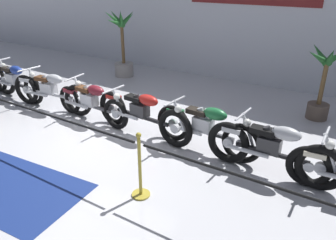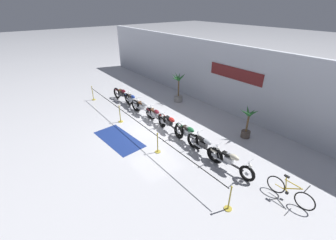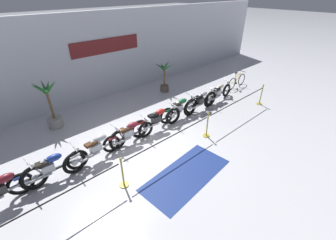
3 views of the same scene
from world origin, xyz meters
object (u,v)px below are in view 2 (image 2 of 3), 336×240
motorcycle_blue_1 (132,100)px  motorcycle_silver_6 (204,146)px  bicycle (290,192)px  potted_palm_left_of_row (178,89)px  stanchion_far_right (229,201)px  motorcycle_maroon_3 (155,115)px  stanchion_mid_right (158,146)px  motorcycle_cream_7 (230,161)px  motorcycle_green_5 (188,134)px  motorcycle_silver_2 (143,108)px  motorcycle_red_4 (170,124)px  stanchion_mid_left (120,116)px  motorcycle_maroon_0 (123,95)px  stanchion_far_left (123,113)px  floor_banner (119,139)px  potted_palm_right_of_row (247,124)px

motorcycle_blue_1 → motorcycle_silver_6: 6.79m
bicycle → potted_palm_left_of_row: (-9.41, 2.70, 0.56)m
motorcycle_silver_6 → stanchion_far_right: stanchion_far_right is taller
motorcycle_maroon_3 → stanchion_mid_right: size_ratio=2.03×
motorcycle_cream_7 → potted_palm_left_of_row: (-7.07, 3.11, 0.48)m
motorcycle_green_5 → bicycle: bearing=3.5°
motorcycle_silver_2 → potted_palm_left_of_row: potted_palm_left_of_row is taller
motorcycle_red_4 → motorcycle_silver_2: bearing=-178.7°
stanchion_mid_right → stanchion_far_right: (4.20, 0.00, 0.00)m
motorcycle_silver_6 → stanchion_mid_left: bearing=-163.5°
motorcycle_maroon_0 → motorcycle_red_4: motorcycle_maroon_0 is taller
motorcycle_silver_6 → bicycle: size_ratio=1.31×
motorcycle_silver_2 → stanchion_far_left: stanchion_far_left is taller
motorcycle_cream_7 → stanchion_mid_right: (-2.89, -1.63, -0.10)m
motorcycle_cream_7 → stanchion_far_left: stanchion_far_left is taller
bicycle → potted_palm_left_of_row: bearing=164.0°
potted_palm_left_of_row → floor_banner: potted_palm_left_of_row is taller
stanchion_far_left → stanchion_mid_right: (3.45, 0.00, -0.40)m
motorcycle_maroon_0 → motorcycle_maroon_3: motorcycle_maroon_0 is taller
motorcycle_green_5 → motorcycle_silver_2: bearing=-177.8°
motorcycle_cream_7 → potted_palm_left_of_row: potted_palm_left_of_row is taller
potted_palm_left_of_row → stanchion_mid_right: bearing=-48.6°
potted_palm_right_of_row → floor_banner: bearing=-125.5°
motorcycle_silver_2 → potted_palm_right_of_row: 6.24m
motorcycle_red_4 → potted_palm_right_of_row: size_ratio=1.39×
motorcycle_maroon_0 → stanchion_far_right: 10.88m
stanchion_far_right → motorcycle_maroon_3: bearing=166.5°
motorcycle_cream_7 → potted_palm_right_of_row: size_ratio=1.35×
stanchion_far_right → motorcycle_silver_2: bearing=168.9°
motorcycle_silver_2 → potted_palm_left_of_row: bearing=96.3°
motorcycle_blue_1 → potted_palm_left_of_row: size_ratio=1.11×
floor_banner → stanchion_mid_left: bearing=145.4°
motorcycle_cream_7 → stanchion_far_right: 2.09m
motorcycle_cream_7 → floor_banner: size_ratio=0.79×
motorcycle_red_4 → motorcycle_maroon_3: bearing=-178.9°
motorcycle_maroon_3 → motorcycle_cream_7: (5.43, 0.02, -0.00)m
motorcycle_red_4 → motorcycle_cream_7: bearing=-0.1°
potted_palm_left_of_row → stanchion_mid_right: size_ratio=1.98×
stanchion_mid_right → motorcycle_silver_6: bearing=47.1°
motorcycle_silver_2 → stanchion_mid_right: stanchion_mid_right is taller
motorcycle_silver_6 → bicycle: motorcycle_silver_6 is taller
motorcycle_maroon_3 → potted_palm_right_of_row: size_ratio=1.22×
motorcycle_silver_2 → potted_palm_left_of_row: (-0.35, 3.16, 0.46)m
motorcycle_blue_1 → motorcycle_green_5: motorcycle_green_5 is taller
bicycle → stanchion_mid_right: (-5.24, -2.04, -0.02)m
stanchion_far_left → motorcycle_green_5: bearing=25.4°
floor_banner → motorcycle_silver_2: bearing=118.5°
motorcycle_silver_6 → bicycle: (3.77, 0.46, -0.09)m
motorcycle_red_4 → potted_palm_right_of_row: 4.03m
motorcycle_blue_1 → motorcycle_maroon_3: 2.79m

